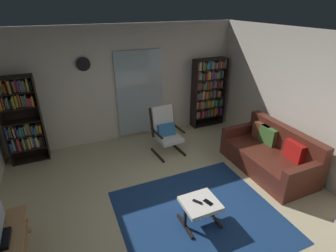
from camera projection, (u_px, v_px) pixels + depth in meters
name	position (u px, v px, depth m)	size (l,w,h in m)	color
ground_plane	(179.00, 214.00, 4.06)	(7.02, 7.02, 0.00)	beige
wall_back	(125.00, 84.00, 5.89)	(5.60, 0.06, 2.60)	silver
wall_right	(321.00, 111.00, 4.46)	(0.06, 6.00, 2.60)	silver
glass_door_panel	(140.00, 94.00, 6.06)	(1.10, 0.01, 2.00)	silver
area_rug	(199.00, 215.00, 4.02)	(2.39, 2.19, 0.01)	navy
tv_stand	(5.00, 249.00, 3.13)	(0.48, 1.14, 0.46)	tan
bookshelf_near_tv	(21.00, 119.00, 5.06)	(0.70, 0.30, 1.77)	black
bookshelf_near_sofa	(208.00, 90.00, 6.63)	(0.86, 0.30, 1.75)	black
leather_sofa	(270.00, 155.00, 5.03)	(0.92, 1.80, 0.86)	#562419
lounge_armchair	(166.00, 129.00, 5.54)	(0.61, 0.70, 1.02)	black
ottoman	(200.00, 206.00, 3.76)	(0.52, 0.48, 0.39)	white
tv_remote	(197.00, 202.00, 3.72)	(0.04, 0.14, 0.02)	black
cell_phone	(208.00, 202.00, 3.72)	(0.07, 0.14, 0.01)	black
wall_clock	(83.00, 64.00, 5.28)	(0.29, 0.03, 0.29)	silver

